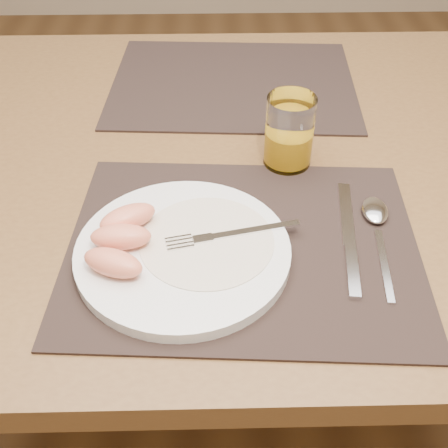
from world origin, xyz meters
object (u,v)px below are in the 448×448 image
at_px(knife, 350,245).
at_px(juice_glass, 289,135).
at_px(table, 229,191).
at_px(placemat_far, 233,83).
at_px(spoon, 376,218).
at_px(fork, 222,236).
at_px(plate, 183,252).
at_px(placemat_near, 243,245).

xyz_separation_m(knife, juice_glass, (-0.06, 0.19, 0.05)).
height_order(table, placemat_far, placemat_far).
xyz_separation_m(table, spoon, (0.19, -0.18, 0.09)).
bearing_deg(fork, spoon, 11.93).
relative_size(plate, fork, 1.55).
bearing_deg(table, fork, -94.32).
bearing_deg(spoon, juice_glass, 127.15).
bearing_deg(juice_glass, spoon, -52.85).
distance_m(placemat_near, knife, 0.14).
relative_size(plate, spoon, 1.40).
xyz_separation_m(knife, spoon, (0.04, 0.05, 0.00)).
xyz_separation_m(placemat_far, plate, (-0.08, -0.46, 0.01)).
xyz_separation_m(spoon, juice_glass, (-0.11, 0.14, 0.04)).
bearing_deg(plate, spoon, 13.42).
distance_m(table, placemat_far, 0.24).
bearing_deg(placemat_far, knife, -73.30).
relative_size(plate, knife, 1.23).
distance_m(placemat_far, plate, 0.47).
relative_size(spoon, juice_glass, 1.76).
xyz_separation_m(table, knife, (0.15, -0.23, 0.09)).
xyz_separation_m(placemat_near, knife, (0.14, -0.01, 0.00)).
bearing_deg(spoon, plate, -166.58).
height_order(fork, knife, fork).
distance_m(table, knife, 0.29).
bearing_deg(fork, knife, -1.74).
height_order(table, placemat_near, placemat_near).
bearing_deg(placemat_far, placemat_near, -90.34).
relative_size(knife, juice_glass, 2.02).
relative_size(fork, spoon, 0.91).
height_order(table, fork, fork).
height_order(placemat_far, fork, fork).
bearing_deg(knife, table, 122.97).
bearing_deg(plate, placemat_near, 14.56).
bearing_deg(juice_glass, knife, -72.07).
bearing_deg(plate, knife, 3.32).
bearing_deg(placemat_far, fork, -93.90).
relative_size(table, spoon, 7.28).
xyz_separation_m(placemat_far, juice_glass, (0.07, -0.26, 0.05)).
bearing_deg(table, spoon, -42.85).
distance_m(placemat_far, juice_glass, 0.27).
distance_m(placemat_far, spoon, 0.44).
bearing_deg(plate, table, 74.67).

